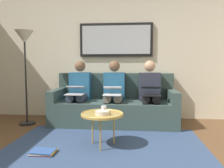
{
  "coord_description": "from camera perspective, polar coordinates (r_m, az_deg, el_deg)",
  "views": [
    {
      "loc": [
        -0.35,
        1.94,
        1.07
      ],
      "look_at": [
        0.0,
        -1.7,
        0.75
      ],
      "focal_mm": 35.89,
      "sensor_mm": 36.0,
      "label": 1
    }
  ],
  "objects": [
    {
      "name": "area_rug",
      "position": [
        3.0,
        -1.63,
        -15.79
      ],
      "size": [
        2.6,
        1.8,
        0.01
      ],
      "primitive_type": "cube",
      "color": "#33476B",
      "rests_on": "ground_plane"
    },
    {
      "name": "cup",
      "position": [
        2.99,
        -2.1,
        -6.4
      ],
      "size": [
        0.07,
        0.07,
        0.09
      ],
      "primitive_type": "cylinder",
      "color": "silver",
      "rests_on": "coffee_table"
    },
    {
      "name": "laptop_silver",
      "position": [
        3.89,
        -9.27,
        -1.6
      ],
      "size": [
        0.31,
        0.34,
        0.15
      ],
      "color": "silver"
    },
    {
      "name": "framed_mirror",
      "position": [
        4.48,
        1.02,
        11.16
      ],
      "size": [
        1.43,
        0.05,
        0.65
      ],
      "color": "black"
    },
    {
      "name": "wall_rear",
      "position": [
        4.56,
        1.11,
        7.91
      ],
      "size": [
        6.0,
        0.12,
        2.6
      ],
      "primitive_type": "cube",
      "color": "beige",
      "rests_on": "ground_plane"
    },
    {
      "name": "laptop_black",
      "position": [
        3.78,
        9.87,
        -1.76
      ],
      "size": [
        0.32,
        0.35,
        0.15
      ],
      "color": "black"
    },
    {
      "name": "couch",
      "position": [
        4.14,
        0.56,
        -5.55
      ],
      "size": [
        2.2,
        0.9,
        0.9
      ],
      "color": "#384C47",
      "rests_on": "ground_plane"
    },
    {
      "name": "person_middle",
      "position": [
        4.03,
        0.48,
        -1.57
      ],
      "size": [
        0.38,
        0.58,
        1.14
      ],
      "color": "#235B84",
      "rests_on": "couch"
    },
    {
      "name": "person_left",
      "position": [
        4.02,
        9.61,
        -1.65
      ],
      "size": [
        0.38,
        0.58,
        1.14
      ],
      "color": "#2D3342",
      "rests_on": "couch"
    },
    {
      "name": "bowl",
      "position": [
        2.86,
        -2.49,
        -7.34
      ],
      "size": [
        0.18,
        0.18,
        0.05
      ],
      "primitive_type": "cylinder",
      "color": "beige",
      "rests_on": "coffee_table"
    },
    {
      "name": "standing_lamp",
      "position": [
        4.25,
        -21.34,
        8.74
      ],
      "size": [
        0.32,
        0.32,
        1.66
      ],
      "color": "black",
      "rests_on": "ground_plane"
    },
    {
      "name": "magazine_stack",
      "position": [
        2.92,
        -17.14,
        -16.18
      ],
      "size": [
        0.29,
        0.22,
        0.04
      ],
      "color": "red",
      "rests_on": "ground_plane"
    },
    {
      "name": "coffee_table",
      "position": [
        2.94,
        -2.51,
        -7.79
      ],
      "size": [
        0.56,
        0.56,
        0.44
      ],
      "color": "tan",
      "rests_on": "ground_plane"
    },
    {
      "name": "person_right",
      "position": [
        4.13,
        -8.4,
        -1.45
      ],
      "size": [
        0.38,
        0.58,
        1.14
      ],
      "color": "#235B84",
      "rests_on": "couch"
    },
    {
      "name": "laptop_white",
      "position": [
        3.78,
        0.15,
        -1.76
      ],
      "size": [
        0.3,
        0.33,
        0.14
      ],
      "color": "white"
    }
  ]
}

